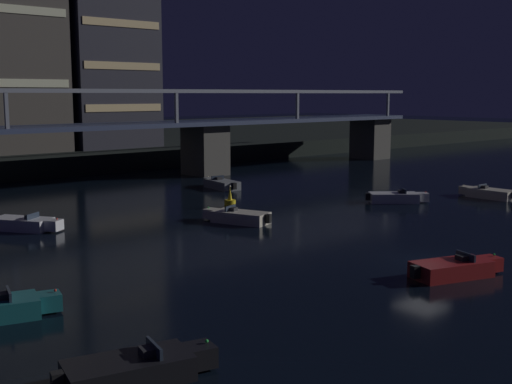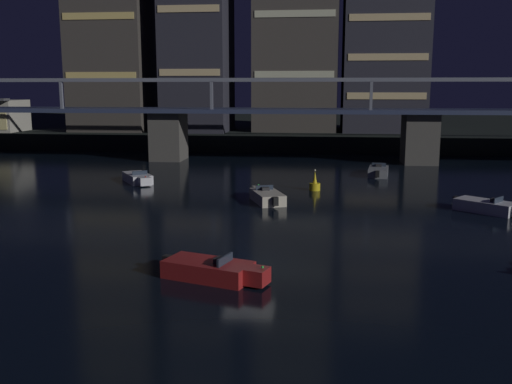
# 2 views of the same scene
# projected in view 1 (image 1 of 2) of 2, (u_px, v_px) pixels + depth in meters

# --- Properties ---
(ground_plane) EXTENTS (400.00, 400.00, 0.00)m
(ground_plane) POSITION_uv_depth(u_px,v_px,m) (423.00, 262.00, 35.21)
(ground_plane) COLOR black
(river_bridge) EXTENTS (91.77, 6.40, 9.38)m
(river_bridge) POSITION_uv_depth(u_px,v_px,m) (86.00, 143.00, 63.26)
(river_bridge) COLOR #4C4944
(river_bridge) RESTS_ON ground
(tower_east_tall) EXTENTS (11.29, 10.99, 25.83)m
(tower_east_tall) POSITION_uv_depth(u_px,v_px,m) (101.00, 46.00, 83.35)
(tower_east_tall) COLOR #282833
(tower_east_tall) RESTS_ON far_riverbank
(speedboat_near_left) EXTENTS (4.58, 4.16, 1.16)m
(speedboat_near_left) POSITION_uv_depth(u_px,v_px,m) (396.00, 197.00, 54.42)
(speedboat_near_left) COLOR silver
(speedboat_near_left) RESTS_ON ground
(speedboat_near_right) EXTENTS (1.83, 5.20, 1.16)m
(speedboat_near_right) POSITION_uv_depth(u_px,v_px,m) (489.00, 193.00, 56.77)
(speedboat_near_right) COLOR beige
(speedboat_near_right) RESTS_ON ground
(speedboat_mid_center) EXTENTS (3.06, 5.10, 1.16)m
(speedboat_mid_center) POSITION_uv_depth(u_px,v_px,m) (238.00, 217.00, 45.88)
(speedboat_mid_center) COLOR beige
(speedboat_mid_center) RESTS_ON ground
(speedboat_mid_right) EXTENTS (2.30, 5.23, 1.16)m
(speedboat_mid_right) POSITION_uv_depth(u_px,v_px,m) (221.00, 184.00, 62.53)
(speedboat_mid_right) COLOR gray
(speedboat_mid_right) RESTS_ON ground
(speedboat_far_left) EXTENTS (3.80, 4.79, 1.16)m
(speedboat_far_left) POSITION_uv_depth(u_px,v_px,m) (25.00, 224.00, 43.38)
(speedboat_far_left) COLOR silver
(speedboat_far_left) RESTS_ON ground
(speedboat_far_center) EXTENTS (5.14, 2.93, 1.16)m
(speedboat_far_center) POSITION_uv_depth(u_px,v_px,m) (455.00, 269.00, 32.27)
(speedboat_far_center) COLOR maroon
(speedboat_far_center) RESTS_ON ground
(speedboat_far_right) EXTENTS (5.21, 2.64, 1.16)m
(speedboat_far_right) POSITION_uv_depth(u_px,v_px,m) (135.00, 369.00, 20.47)
(speedboat_far_right) COLOR black
(speedboat_far_right) RESTS_ON ground
(channel_buoy) EXTENTS (0.90, 0.90, 1.76)m
(channel_buoy) POSITION_uv_depth(u_px,v_px,m) (230.00, 201.00, 52.05)
(channel_buoy) COLOR yellow
(channel_buoy) RESTS_ON ground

